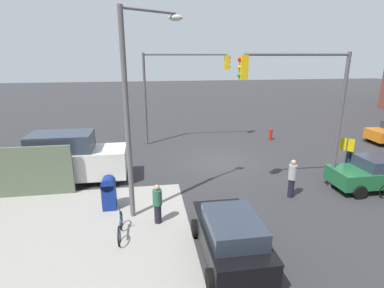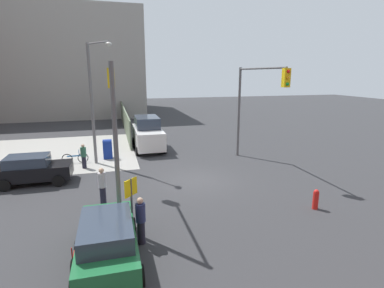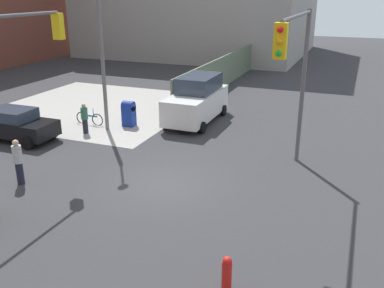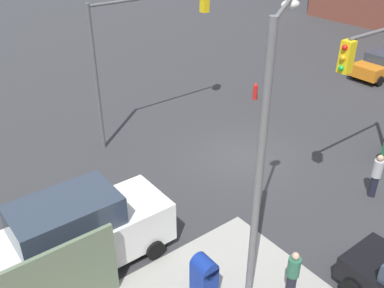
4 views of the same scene
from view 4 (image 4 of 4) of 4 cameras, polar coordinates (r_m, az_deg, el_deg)
name	(u,v)px [view 4 (image 4 of 4)]	position (r m, az deg, el deg)	size (l,w,h in m)	color
ground_plane	(241,156)	(19.28, 6.61, -1.66)	(120.00, 120.00, 0.00)	#333335
traffic_signal_se_corner	(143,39)	(19.51, -6.58, 13.78)	(6.26, 0.36, 6.50)	#59595B
street_lamp_corner	(264,151)	(10.52, 9.56, -0.86)	(2.39, 1.59, 8.00)	slate
mailbox_blue	(204,276)	(12.61, 1.63, -17.23)	(0.56, 0.64, 1.43)	navy
fire_hydrant	(255,91)	(24.89, 8.44, 6.98)	(0.26, 0.26, 0.94)	red
coupe_orange	(381,64)	(30.37, 23.91, 9.69)	(4.07, 2.02, 1.62)	orange
van_white_delivery	(80,234)	(13.52, -14.72, -11.51)	(5.40, 2.32, 2.62)	white
pedestrian_crossing	(376,175)	(17.62, 23.35, -3.81)	(0.36, 0.36, 1.83)	#B2B2B7
pedestrian_waiting	(293,274)	(12.89, 13.29, -16.48)	(0.36, 0.36, 1.62)	#2D664C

